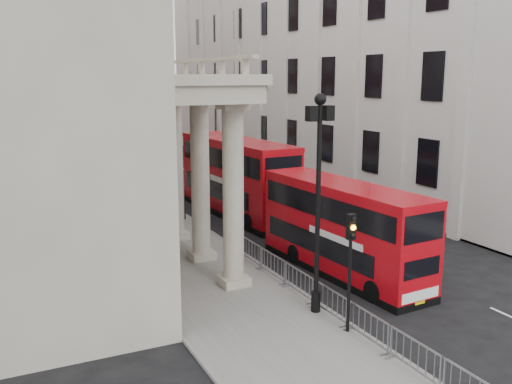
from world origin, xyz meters
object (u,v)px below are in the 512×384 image
lamp_post_mid (181,144)px  bus_far (237,176)px  lamp_post_south (318,190)px  lamp_post_north (122,124)px  monument_column (84,35)px  bus_near (343,227)px  pedestrian_c (124,203)px  pedestrian_b (168,230)px  traffic_light (351,251)px  pedestrian_a (167,215)px

lamp_post_mid → bus_far: (3.78, 0.03, -2.29)m
lamp_post_mid → lamp_post_south: bearing=-90.0°
lamp_post_mid → lamp_post_north: bearing=90.0°
monument_column → bus_far: (-2.82, -71.97, -13.36)m
lamp_post_south → bus_near: 5.63m
pedestrian_c → monument_column: bearing=85.0°
monument_column → bus_near: (-3.06, -84.53, -13.75)m
bus_far → pedestrian_c: bus_far is taller
monument_column → pedestrian_b: (-9.07, -76.98, -15.04)m
lamp_post_mid → pedestrian_c: bearing=143.6°
monument_column → lamp_post_north: bearing=-96.7°
bus_near → pedestrian_b: (-6.01, 7.55, -1.29)m
bus_far → lamp_post_mid: bearing=177.0°
lamp_post_south → lamp_post_mid: bearing=90.0°
traffic_light → pedestrian_b: traffic_light is taller
bus_near → monument_column: bearing=83.6°
lamp_post_north → traffic_light: bearing=-89.8°
lamp_post_north → bus_near: lamp_post_north is taller
pedestrian_b → lamp_post_mid: bearing=-128.5°
lamp_post_north → pedestrian_b: lamp_post_north is taller
pedestrian_b → pedestrian_c: (-0.70, 7.32, 0.04)m
pedestrian_b → pedestrian_c: pedestrian_c is taller
bus_far → pedestrian_b: size_ratio=7.15×
lamp_post_north → monument_column: bearing=83.3°
monument_column → pedestrian_b: bearing=-96.7°
lamp_post_mid → lamp_post_north: (0.00, 16.00, 0.00)m
lamp_post_mid → bus_far: lamp_post_mid is taller
traffic_light → bus_far: bearing=78.5°
monument_column → pedestrian_b: monument_column is taller
lamp_post_mid → pedestrian_b: lamp_post_mid is taller
lamp_post_mid → pedestrian_a: 4.86m
monument_column → pedestrian_c: size_ratio=31.37×
bus_near → pedestrian_c: bus_near is taller
monument_column → lamp_post_south: bearing=-94.3°
lamp_post_south → pedestrian_a: size_ratio=4.32×
lamp_post_south → pedestrian_c: lamp_post_south is taller
monument_column → lamp_post_mid: monument_column is taller
pedestrian_a → pedestrian_b: (-0.72, -2.55, -0.14)m
lamp_post_mid → traffic_light: size_ratio=1.93×
monument_column → pedestrian_b: 78.96m
monument_column → bus_near: 85.70m
lamp_post_mid → traffic_light: lamp_post_mid is taller
pedestrian_a → lamp_post_south: bearing=-74.7°
traffic_light → bus_near: 6.53m
lamp_post_mid → bus_far: 4.42m
bus_near → lamp_post_north: bearing=92.8°
lamp_post_south → pedestrian_a: bearing=97.4°
monument_column → pedestrian_c: 71.93m
traffic_light → bus_near: (3.44, 5.49, -0.88)m
traffic_light → lamp_post_north: bearing=90.2°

